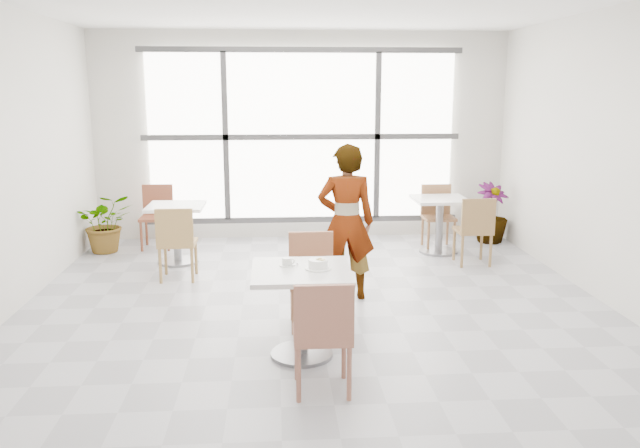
{
  "coord_description": "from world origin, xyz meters",
  "views": [
    {
      "loc": [
        -0.39,
        -5.85,
        2.19
      ],
      "look_at": [
        0.0,
        -0.3,
        1.0
      ],
      "focal_mm": 35.74,
      "sensor_mm": 36.0,
      "label": 1
    }
  ],
  "objects": [
    {
      "name": "chair_far",
      "position": [
        -0.07,
        -0.14,
        0.5
      ],
      "size": [
        0.42,
        0.42,
        0.87
      ],
      "color": "#995E41",
      "rests_on": "ground"
    },
    {
      "name": "main_table",
      "position": [
        -0.19,
        -0.88,
        0.52
      ],
      "size": [
        0.8,
        0.8,
        0.75
      ],
      "color": "silver",
      "rests_on": "ground"
    },
    {
      "name": "wall_back",
      "position": [
        0.0,
        3.5,
        1.5
      ],
      "size": [
        6.0,
        0.0,
        6.0
      ],
      "primitive_type": "plane",
      "rotation": [
        1.57,
        0.0,
        0.0
      ],
      "color": "silver",
      "rests_on": "ground"
    },
    {
      "name": "oatmeal_bowl",
      "position": [
        -0.06,
        -0.89,
        0.79
      ],
      "size": [
        0.21,
        0.21,
        0.09
      ],
      "color": "white",
      "rests_on": "main_table"
    },
    {
      "name": "wall_front",
      "position": [
        0.0,
        -3.5,
        1.5
      ],
      "size": [
        6.0,
        0.0,
        6.0
      ],
      "primitive_type": "plane",
      "rotation": [
        -1.57,
        0.0,
        0.0
      ],
      "color": "silver",
      "rests_on": "ground"
    },
    {
      "name": "window",
      "position": [
        0.0,
        3.44,
        1.5
      ],
      "size": [
        4.6,
        0.07,
        2.52
      ],
      "color": "white",
      "rests_on": "ground"
    },
    {
      "name": "bg_chair_left_near",
      "position": [
        -1.54,
        1.34,
        0.5
      ],
      "size": [
        0.42,
        0.42,
        0.87
      ],
      "rotation": [
        0.0,
        0.0,
        3.14
      ],
      "color": "#A47E48",
      "rests_on": "ground"
    },
    {
      "name": "person",
      "position": [
        0.34,
        0.61,
        0.82
      ],
      "size": [
        0.61,
        0.41,
        1.64
      ],
      "primitive_type": "imported",
      "rotation": [
        0.0,
        0.0,
        3.12
      ],
      "color": "black",
      "rests_on": "ground"
    },
    {
      "name": "wall_right",
      "position": [
        3.0,
        0.0,
        1.5
      ],
      "size": [
        0.0,
        7.0,
        7.0
      ],
      "primitive_type": "plane",
      "rotation": [
        1.57,
        0.0,
        -1.57
      ],
      "color": "silver",
      "rests_on": "ground"
    },
    {
      "name": "bg_chair_right_near",
      "position": [
        2.09,
        1.75,
        0.5
      ],
      "size": [
        0.42,
        0.42,
        0.87
      ],
      "rotation": [
        0.0,
        0.0,
        3.14
      ],
      "color": "olive",
      "rests_on": "ground"
    },
    {
      "name": "plant_left",
      "position": [
        -2.7,
        2.77,
        0.4
      ],
      "size": [
        0.88,
        0.81,
        0.8
      ],
      "primitive_type": "imported",
      "rotation": [
        0.0,
        0.0,
        0.31
      ],
      "color": "#487B34",
      "rests_on": "ground"
    },
    {
      "name": "bg_chair_right_far",
      "position": [
        1.86,
        2.75,
        0.5
      ],
      "size": [
        0.42,
        0.42,
        0.87
      ],
      "color": "#9A6944",
      "rests_on": "ground"
    },
    {
      "name": "bg_chair_left_far",
      "position": [
        -2.05,
        3.01,
        0.5
      ],
      "size": [
        0.42,
        0.42,
        0.87
      ],
      "color": "brown",
      "rests_on": "ground"
    },
    {
      "name": "bg_table_left",
      "position": [
        -1.65,
        2.15,
        0.49
      ],
      "size": [
        0.7,
        0.7,
        0.75
      ],
      "color": "white",
      "rests_on": "ground"
    },
    {
      "name": "bg_table_right",
      "position": [
        1.81,
        2.42,
        0.49
      ],
      "size": [
        0.7,
        0.7,
        0.75
      ],
      "color": "white",
      "rests_on": "ground"
    },
    {
      "name": "coffee_cup",
      "position": [
        -0.3,
        -0.76,
        0.78
      ],
      "size": [
        0.16,
        0.13,
        0.07
      ],
      "color": "silver",
      "rests_on": "main_table"
    },
    {
      "name": "chair_near",
      "position": [
        -0.07,
        -1.58,
        0.5
      ],
      "size": [
        0.42,
        0.42,
        0.87
      ],
      "rotation": [
        0.0,
        0.0,
        3.14
      ],
      "color": "#975D4B",
      "rests_on": "ground"
    },
    {
      "name": "floor",
      "position": [
        0.0,
        0.0,
        0.0
      ],
      "size": [
        7.0,
        7.0,
        0.0
      ],
      "primitive_type": "plane",
      "color": "#9E9EA5",
      "rests_on": "ground"
    },
    {
      "name": "plant_right",
      "position": [
        2.7,
        2.96,
        0.43
      ],
      "size": [
        0.63,
        0.63,
        0.86
      ],
      "primitive_type": "imported",
      "rotation": [
        0.0,
        0.0,
        0.39
      ],
      "color": "#438E3E",
      "rests_on": "ground"
    }
  ]
}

